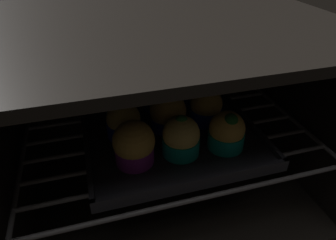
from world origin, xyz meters
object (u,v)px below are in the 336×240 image
Objects in this scene: muffin_row0_col2 at (227,132)px; muffin_row0_col1 at (183,137)px; muffin_row1_col0 at (124,122)px; muffin_row0_col0 at (134,145)px; baking_tray at (168,130)px; muffin_row2_col1 at (156,94)px; muffin_row1_col1 at (168,113)px; muffin_row2_col2 at (195,89)px; muffin_row1_col2 at (206,107)px; muffin_row2_col0 at (120,101)px.

muffin_row0_col1 is at bearing 175.86° from muffin_row0_col2.
muffin_row0_col1 is at bearing -41.72° from muffin_row1_col0.
muffin_row0_col1 is at bearing 0.16° from muffin_row0_col0.
baking_tray is 3.90× the size of muffin_row2_col1.
muffin_row0_col2 is at bearing -62.38° from muffin_row2_col1.
muffin_row1_col1 reaches higher than muffin_row1_col0.
muffin_row2_col1 is at bearing 92.39° from muffin_row0_col1.
baking_tray is 12.30cm from muffin_row2_col2.
muffin_row1_col0 is 16.30cm from muffin_row1_col2.
muffin_row2_col2 is (16.52, 15.98, -0.37)cm from muffin_row0_col0.
muffin_row2_col2 is at bearing 43.81° from baking_tray.
muffin_row0_col1 is at bearing -87.61° from muffin_row2_col1.
baking_tray is 4.28× the size of muffin_row0_col1.
muffin_row0_col2 is at bearing -87.88° from muffin_row1_col2.
muffin_row0_col0 is 1.08× the size of muffin_row2_col0.
muffin_row1_col1 reaches higher than baking_tray.
muffin_row1_col2 reaches higher than muffin_row2_col0.
muffin_row1_col1 reaches higher than muffin_row0_col2.
muffin_row0_col0 is 17.44cm from muffin_row2_col1.
muffin_row0_col1 is 1.03× the size of muffin_row1_col0.
muffin_row0_col0 is 8.39cm from muffin_row0_col1.
muffin_row1_col0 is 18.78cm from muffin_row2_col2.
muffin_row0_col1 is 1.02× the size of muffin_row0_col2.
muffin_row1_col1 reaches higher than muffin_row1_col2.
muffin_row0_col1 is 1.08× the size of muffin_row2_col2.
baking_tray is 4.51× the size of muffin_row2_col0.
muffin_row0_col0 is at bearing -90.73° from muffin_row2_col0.
muffin_row0_col2 and muffin_row1_col0 have the same top height.
muffin_row2_col0 is (-8.19, 15.72, -0.29)cm from muffin_row0_col1.
muffin_row0_col1 reaches higher than muffin_row0_col2.
muffin_row1_col2 is (16.30, 0.24, 0.23)cm from muffin_row1_col0.
muffin_row1_col1 reaches higher than muffin_row2_col2.
muffin_row0_col1 is 11.81cm from muffin_row1_col0.
muffin_row2_col1 is at bearing 43.49° from muffin_row1_col0.
muffin_row0_col2 is at bearing -26.88° from muffin_row1_col0.
muffin_row1_col2 is at bearing -94.67° from muffin_row2_col2.
muffin_row2_col1 is 8.80cm from muffin_row2_col2.
muffin_row0_col2 is 1.03× the size of muffin_row2_col0.
muffin_row1_col0 and muffin_row1_col2 have the same top height.
muffin_row2_col1 reaches higher than muffin_row1_col0.
muffin_row0_col1 is 1.00× the size of muffin_row1_col1.
muffin_row1_col1 is at bearing -0.15° from muffin_row1_col0.
muffin_row2_col1 reaches higher than muffin_row2_col0.
muffin_row1_col2 is at bearing 1.92° from muffin_row1_col1.
muffin_row2_col1 is (-0.65, 15.60, 0.24)cm from muffin_row0_col1.
muffin_row1_col2 is at bearing -42.68° from muffin_row2_col1.
muffin_row1_col0 is (-8.81, 7.86, -0.28)cm from muffin_row0_col1.
muffin_row1_col0 is 0.88× the size of muffin_row2_col1.
muffin_row0_col2 is 0.98× the size of muffin_row1_col1.
muffin_row2_col1 is at bearing -177.69° from muffin_row2_col2.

